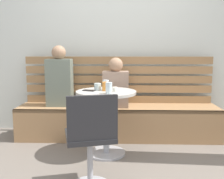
# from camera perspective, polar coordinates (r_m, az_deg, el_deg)

# --- Properties ---
(back_wall) EXTENTS (5.20, 0.10, 2.90)m
(back_wall) POSITION_cam_1_polar(r_m,az_deg,el_deg) (3.93, 1.43, 12.30)
(back_wall) COLOR silver
(back_wall) RESTS_ON ground
(booth_bench) EXTENTS (2.70, 0.52, 0.44)m
(booth_bench) POSITION_cam_1_polar(r_m,az_deg,el_deg) (3.62, 1.30, -7.03)
(booth_bench) COLOR #A87C51
(booth_bench) RESTS_ON ground
(booth_backrest) EXTENTS (2.65, 0.04, 0.66)m
(booth_backrest) POSITION_cam_1_polar(r_m,az_deg,el_deg) (3.75, 1.37, 2.18)
(booth_backrest) COLOR #9A7249
(booth_backrest) RESTS_ON booth_bench
(cafe_table) EXTENTS (0.68, 0.68, 0.74)m
(cafe_table) POSITION_cam_1_polar(r_m,az_deg,el_deg) (2.98, -1.27, -4.54)
(cafe_table) COLOR #ADADB2
(cafe_table) RESTS_ON ground
(white_chair) EXTENTS (0.49, 0.49, 0.85)m
(white_chair) POSITION_cam_1_polar(r_m,az_deg,el_deg) (2.22, -4.63, -10.62)
(white_chair) COLOR #ADADB2
(white_chair) RESTS_ON ground
(person_adult) EXTENTS (0.34, 0.22, 0.82)m
(person_adult) POSITION_cam_1_polar(r_m,az_deg,el_deg) (3.62, -11.35, 2.30)
(person_adult) COLOR slate
(person_adult) RESTS_ON booth_bench
(person_child_left) EXTENTS (0.34, 0.22, 0.66)m
(person_child_left) POSITION_cam_1_polar(r_m,az_deg,el_deg) (3.49, 0.79, 0.93)
(person_child_left) COLOR #9E7F6B
(person_child_left) RESTS_ON booth_bench
(cup_espresso_small) EXTENTS (0.06, 0.06, 0.05)m
(cup_espresso_small) POSITION_cam_1_polar(r_m,az_deg,el_deg) (2.87, 0.61, 0.02)
(cup_espresso_small) COLOR silver
(cup_espresso_small) RESTS_ON cafe_table
(cup_tumbler_orange) EXTENTS (0.07, 0.07, 0.10)m
(cup_tumbler_orange) POSITION_cam_1_polar(r_m,az_deg,el_deg) (2.95, -1.46, 0.68)
(cup_tumbler_orange) COLOR orange
(cup_tumbler_orange) RESTS_ON cafe_table
(cup_glass_short) EXTENTS (0.08, 0.08, 0.08)m
(cup_glass_short) POSITION_cam_1_polar(r_m,az_deg,el_deg) (3.00, -3.15, 0.62)
(cup_glass_short) COLOR silver
(cup_glass_short) RESTS_ON cafe_table
(cup_glass_tall) EXTENTS (0.07, 0.07, 0.12)m
(cup_glass_tall) POSITION_cam_1_polar(r_m,az_deg,el_deg) (2.75, -0.68, 0.34)
(cup_glass_tall) COLOR silver
(cup_glass_tall) RESTS_ON cafe_table
(cup_water_clear) EXTENTS (0.07, 0.07, 0.11)m
(cup_water_clear) POSITION_cam_1_polar(r_m,az_deg,el_deg) (3.06, -1.36, 1.06)
(cup_water_clear) COLOR white
(cup_water_clear) RESTS_ON cafe_table
(phone_on_table) EXTENTS (0.16, 0.12, 0.01)m
(phone_on_table) POSITION_cam_1_polar(r_m,az_deg,el_deg) (2.96, -5.03, -0.21)
(phone_on_table) COLOR black
(phone_on_table) RESTS_ON cafe_table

